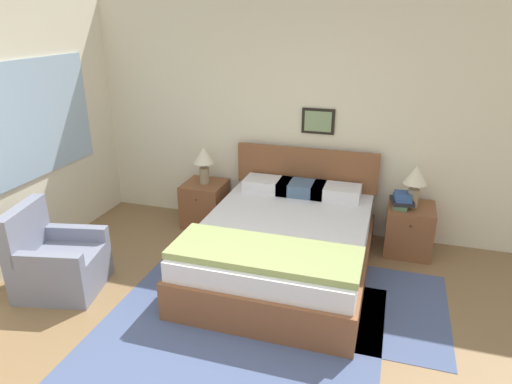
% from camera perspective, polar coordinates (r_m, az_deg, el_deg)
% --- Properties ---
extents(wall_back, '(7.17, 0.09, 2.60)m').
position_cam_1_polar(wall_back, '(5.29, 4.68, 8.95)').
color(wall_back, beige).
rests_on(wall_back, ground_plane).
extents(wall_left, '(0.08, 5.29, 2.60)m').
position_cam_1_polar(wall_left, '(5.15, -26.90, 6.42)').
color(wall_left, beige).
rests_on(wall_left, ground_plane).
extents(area_rug_main, '(2.30, 1.94, 0.01)m').
position_cam_1_polar(area_rug_main, '(3.92, -2.32, -16.94)').
color(area_rug_main, '#47567F').
rests_on(area_rug_main, ground_plane).
extents(area_rug_bedside, '(0.83, 1.36, 0.01)m').
position_cam_1_polar(area_rug_bedside, '(4.34, 17.47, -13.83)').
color(area_rug_bedside, '#47567F').
rests_on(area_rug_bedside, ground_plane).
extents(bed, '(1.63, 2.13, 1.01)m').
position_cam_1_polar(bed, '(4.56, 3.53, -6.57)').
color(bed, brown).
rests_on(bed, ground_plane).
extents(armchair, '(0.83, 0.79, 0.83)m').
position_cam_1_polar(armchair, '(4.68, -23.69, -8.07)').
color(armchair, gray).
rests_on(armchair, ground_plane).
extents(nightstand_near_window, '(0.48, 0.51, 0.54)m').
position_cam_1_polar(nightstand_near_window, '(5.61, -6.38, -1.46)').
color(nightstand_near_window, brown).
rests_on(nightstand_near_window, ground_plane).
extents(nightstand_by_door, '(0.48, 0.51, 0.54)m').
position_cam_1_polar(nightstand_by_door, '(5.20, 18.57, -4.41)').
color(nightstand_by_door, brown).
rests_on(nightstand_by_door, ground_plane).
extents(table_lamp_near_window, '(0.24, 0.24, 0.45)m').
position_cam_1_polar(table_lamp_near_window, '(5.41, -6.55, 4.13)').
color(table_lamp_near_window, gray).
rests_on(table_lamp_near_window, nightstand_near_window).
extents(table_lamp_by_door, '(0.24, 0.24, 0.45)m').
position_cam_1_polar(table_lamp_by_door, '(4.99, 19.30, 1.53)').
color(table_lamp_by_door, gray).
rests_on(table_lamp_by_door, nightstand_by_door).
extents(book_thick_bottom, '(0.18, 0.27, 0.04)m').
position_cam_1_polar(book_thick_bottom, '(5.04, 17.74, -1.55)').
color(book_thick_bottom, '#4C7551').
rests_on(book_thick_bottom, nightstand_by_door).
extents(book_hardcover_middle, '(0.26, 0.28, 0.04)m').
position_cam_1_polar(book_hardcover_middle, '(5.02, 17.79, -1.10)').
color(book_hardcover_middle, '#232328').
rests_on(book_hardcover_middle, book_thick_bottom).
extents(book_novel_upper, '(0.20, 0.25, 0.03)m').
position_cam_1_polar(book_novel_upper, '(5.01, 17.83, -0.73)').
color(book_novel_upper, '#335693').
rests_on(book_novel_upper, book_hardcover_middle).
extents(book_slim_near_top, '(0.18, 0.24, 0.04)m').
position_cam_1_polar(book_slim_near_top, '(5.00, 17.88, -0.38)').
color(book_slim_near_top, '#335693').
rests_on(book_slim_near_top, book_novel_upper).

